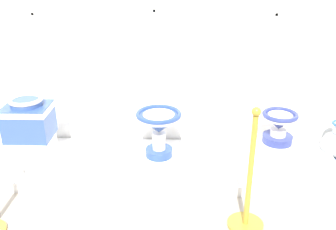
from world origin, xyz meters
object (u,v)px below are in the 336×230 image
at_px(plinth_block_pale_glazed, 159,157).
at_px(antique_toilet_broad_patterned, 279,124).
at_px(antique_toilet_slender_white, 28,117).
at_px(stanchion_post_near_right, 248,196).
at_px(antique_toilet_pale_glazed, 159,125).
at_px(info_placard_first, 36,19).
at_px(plinth_block_broad_patterned, 276,151).
at_px(info_placard_second, 158,16).
at_px(info_placard_third, 280,19).
at_px(plinth_block_slender_white, 33,149).

height_order(plinth_block_pale_glazed, antique_toilet_broad_patterned, antique_toilet_broad_patterned).
xyz_separation_m(antique_toilet_slender_white, stanchion_post_near_right, (1.83, -0.74, -0.26)).
xyz_separation_m(antique_toilet_pale_glazed, info_placard_first, (-1.15, 0.43, 0.86)).
distance_m(plinth_block_broad_patterned, info_placard_second, 1.65).
bearing_deg(plinth_block_broad_patterned, info_placard_third, 89.57).
xyz_separation_m(plinth_block_pale_glazed, info_placard_second, (-0.03, 0.43, 1.23)).
xyz_separation_m(plinth_block_broad_patterned, stanchion_post_near_right, (-0.40, -0.84, 0.09)).
bearing_deg(info_placard_first, antique_toilet_broad_patterned, -10.23).
bearing_deg(info_placard_second, stanchion_post_near_right, -60.29).
bearing_deg(stanchion_post_near_right, antique_toilet_slender_white, 157.89).
bearing_deg(antique_toilet_broad_patterned, info_placard_first, 169.77).
bearing_deg(info_placard_second, antique_toilet_broad_patterned, -19.98).
bearing_deg(plinth_block_slender_white, antique_toilet_slender_white, 90.00).
bearing_deg(info_placard_third, antique_toilet_pale_glazed, -158.48).
bearing_deg(info_placard_first, antique_toilet_slender_white, -90.22).
relative_size(antique_toilet_slender_white, plinth_block_pale_glazed, 1.29).
distance_m(plinth_block_slender_white, antique_toilet_slender_white, 0.32).
distance_m(antique_toilet_pale_glazed, plinth_block_broad_patterned, 1.11).
xyz_separation_m(plinth_block_slender_white, antique_toilet_pale_glazed, (1.15, 0.07, 0.23)).
xyz_separation_m(plinth_block_broad_patterned, info_placard_first, (-2.23, 0.40, 1.13)).
bearing_deg(info_placard_first, plinth_block_pale_glazed, -20.43).
bearing_deg(stanchion_post_near_right, plinth_block_broad_patterned, 64.63).
bearing_deg(info_placard_first, stanchion_post_near_right, -34.13).
distance_m(info_placard_first, info_placard_third, 2.23).
height_order(info_placard_second, info_placard_third, info_placard_second).
relative_size(plinth_block_broad_patterned, info_placard_second, 2.27).
bearing_deg(info_placard_third, plinth_block_pale_glazed, -158.48).
relative_size(plinth_block_pale_glazed, info_placard_first, 2.00).
bearing_deg(antique_toilet_slender_white, antique_toilet_broad_patterned, 2.42).
distance_m(plinth_block_slender_white, plinth_block_pale_glazed, 1.16).
height_order(antique_toilet_pale_glazed, info_placard_first, info_placard_first).
bearing_deg(antique_toilet_broad_patterned, info_placard_second, 160.02).
xyz_separation_m(antique_toilet_slender_white, antique_toilet_broad_patterned, (2.23, 0.09, -0.08)).
relative_size(antique_toilet_slender_white, info_placard_third, 3.05).
distance_m(info_placard_first, stanchion_post_near_right, 2.44).
xyz_separation_m(info_placard_first, info_placard_third, (2.23, 0.00, 0.01)).
bearing_deg(plinth_block_broad_patterned, info_placard_second, 160.02).
height_order(antique_toilet_pale_glazed, antique_toilet_broad_patterned, antique_toilet_pale_glazed).
xyz_separation_m(plinth_block_broad_patterned, antique_toilet_broad_patterned, (0.00, 0.00, 0.27)).
distance_m(plinth_block_pale_glazed, antique_toilet_pale_glazed, 0.33).
distance_m(antique_toilet_pale_glazed, info_placard_first, 1.50).
height_order(info_placard_third, stanchion_post_near_right, info_placard_third).
xyz_separation_m(antique_toilet_slender_white, antique_toilet_pale_glazed, (1.15, 0.07, -0.09)).
distance_m(plinth_block_pale_glazed, stanchion_post_near_right, 1.07).
height_order(plinth_block_pale_glazed, info_placard_second, info_placard_second).
bearing_deg(plinth_block_pale_glazed, info_placard_first, 159.57).
relative_size(plinth_block_broad_patterned, info_placard_third, 2.65).
bearing_deg(plinth_block_pale_glazed, antique_toilet_pale_glazed, -90.00).
relative_size(info_placard_first, info_placard_second, 1.01).
height_order(plinth_block_slender_white, info_placard_second, info_placard_second).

